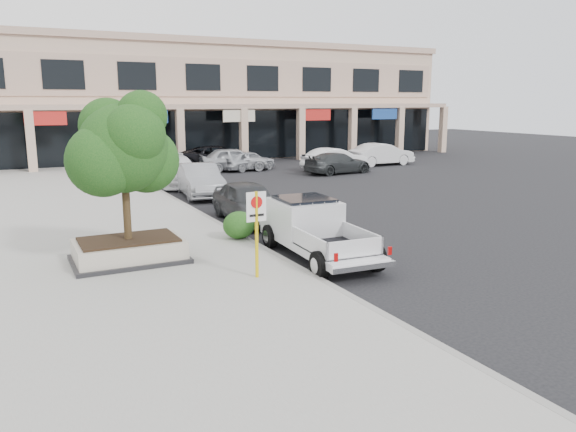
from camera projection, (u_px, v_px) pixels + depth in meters
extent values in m
plane|color=black|center=(346.00, 265.00, 16.47)|extent=(120.00, 120.00, 0.00)
cube|color=gray|center=(116.00, 239.00, 19.25)|extent=(8.00, 52.00, 0.15)
cube|color=gray|center=(224.00, 228.00, 21.00)|extent=(0.20, 52.00, 0.15)
cube|color=#CEAE90|center=(213.00, 103.00, 48.79)|extent=(40.00, 10.00, 9.00)
cube|color=tan|center=(211.00, 47.00, 47.83)|extent=(40.40, 10.40, 0.50)
cube|color=tan|center=(239.00, 106.00, 43.51)|extent=(40.00, 2.20, 0.35)
cube|color=#CEAE90|center=(443.00, 129.00, 52.09)|extent=(0.55, 0.55, 4.20)
cube|color=black|center=(235.00, 135.00, 44.89)|extent=(39.20, 0.08, 3.90)
cube|color=black|center=(130.00, 259.00, 16.36)|extent=(3.20, 2.20, 0.12)
cube|color=#A59B8A|center=(129.00, 249.00, 16.29)|extent=(3.00, 2.00, 0.50)
cube|color=black|center=(128.00, 239.00, 16.24)|extent=(2.70, 1.70, 0.06)
cylinder|color=black|center=(126.00, 201.00, 16.01)|extent=(0.22, 0.22, 2.20)
sphere|color=#103C12|center=(123.00, 148.00, 15.70)|extent=(2.50, 2.50, 2.50)
sphere|color=#103C12|center=(146.00, 160.00, 16.36)|extent=(1.90, 1.90, 1.90)
sphere|color=#103C12|center=(108.00, 126.00, 15.89)|extent=(1.60, 1.60, 1.60)
cylinder|color=yellow|center=(257.00, 235.00, 14.65)|extent=(0.09, 0.09, 2.30)
cube|color=white|center=(256.00, 207.00, 14.50)|extent=(0.55, 0.03, 0.78)
cylinder|color=red|center=(257.00, 202.00, 14.45)|extent=(0.32, 0.02, 0.32)
ellipsoid|color=#194313|center=(239.00, 225.00, 18.94)|extent=(1.10, 0.99, 0.93)
imported|color=#2C2E31|center=(248.00, 202.00, 22.30)|extent=(2.09, 4.78, 1.60)
imported|color=gray|center=(200.00, 180.00, 28.17)|extent=(2.32, 5.14, 1.64)
imported|color=white|center=(176.00, 171.00, 31.89)|extent=(2.72, 5.84, 1.65)
imported|color=black|center=(156.00, 163.00, 36.09)|extent=(3.37, 6.07, 1.61)
imported|color=#ACAFB4|center=(234.00, 159.00, 38.30)|extent=(4.99, 2.59, 1.62)
imported|color=white|center=(335.00, 159.00, 38.59)|extent=(4.78, 1.92, 1.54)
imported|color=#2A2D2F|center=(338.00, 163.00, 37.02)|extent=(4.96, 2.46, 1.38)
imported|color=black|center=(219.00, 157.00, 39.39)|extent=(6.51, 4.81, 1.64)
imported|color=#AEB0B6|center=(248.00, 160.00, 38.71)|extent=(4.33, 2.66, 1.38)
imported|color=silver|center=(382.00, 154.00, 41.77)|extent=(4.98, 1.79, 1.63)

